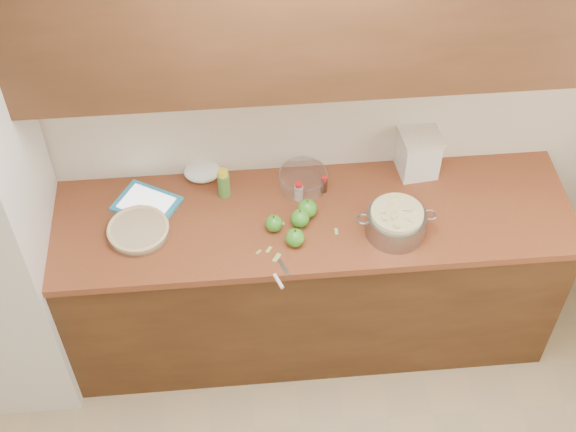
{
  "coord_description": "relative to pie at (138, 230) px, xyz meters",
  "views": [
    {
      "loc": [
        -0.23,
        -0.99,
        3.66
      ],
      "look_at": [
        -0.01,
        1.43,
        0.98
      ],
      "focal_mm": 50.0,
      "sensor_mm": 36.0,
      "label": 1
    }
  ],
  "objects": [
    {
      "name": "counter_run",
      "position": [
        0.69,
        0.04,
        -0.48
      ],
      "size": [
        2.64,
        0.68,
        0.92
      ],
      "color": "#4F2F16",
      "rests_on": "ground"
    },
    {
      "name": "upper_cabinets",
      "position": [
        0.69,
        0.2,
        1.01
      ],
      "size": [
        2.6,
        0.34,
        0.7
      ],
      "primitive_type": "cube",
      "color": "#542E19",
      "rests_on": "room_shell"
    },
    {
      "name": "pie",
      "position": [
        0.0,
        0.0,
        0.0
      ],
      "size": [
        0.29,
        0.29,
        0.05
      ],
      "rotation": [
        0.0,
        0.0,
        -0.22
      ],
      "color": "silver",
      "rests_on": "counter_run"
    },
    {
      "name": "colander",
      "position": [
        1.16,
        -0.09,
        0.04
      ],
      "size": [
        0.36,
        0.27,
        0.14
      ],
      "rotation": [
        0.0,
        0.0,
        0.42
      ],
      "color": "gray",
      "rests_on": "counter_run"
    },
    {
      "name": "flour_canister",
      "position": [
        1.33,
        0.29,
        0.09
      ],
      "size": [
        0.21,
        0.21,
        0.23
      ],
      "rotation": [
        0.0,
        0.0,
        0.1
      ],
      "color": "white",
      "rests_on": "counter_run"
    },
    {
      "name": "tablet",
      "position": [
        0.03,
        0.18,
        -0.01
      ],
      "size": [
        0.34,
        0.32,
        0.02
      ],
      "rotation": [
        0.0,
        0.0,
        -0.53
      ],
      "color": "#2895C4",
      "rests_on": "counter_run"
    },
    {
      "name": "paring_knife",
      "position": [
        0.61,
        -0.32,
        -0.02
      ],
      "size": [
        0.08,
        0.17,
        0.02
      ],
      "rotation": [
        0.0,
        0.0,
        0.36
      ],
      "color": "gray",
      "rests_on": "counter_run"
    },
    {
      "name": "lemon_bottle",
      "position": [
        0.4,
        0.21,
        0.05
      ],
      "size": [
        0.06,
        0.06,
        0.16
      ],
      "rotation": [
        0.0,
        0.0,
        -0.02
      ],
      "color": "#4C8C38",
      "rests_on": "counter_run"
    },
    {
      "name": "cinnamon_shaker",
      "position": [
        0.74,
        0.16,
        0.02
      ],
      "size": [
        0.04,
        0.04,
        0.1
      ],
      "rotation": [
        0.0,
        0.0,
        -0.06
      ],
      "color": "beige",
      "rests_on": "counter_run"
    },
    {
      "name": "vanilla_bottle",
      "position": [
        0.87,
        0.19,
        0.02
      ],
      "size": [
        0.03,
        0.03,
        0.09
      ],
      "rotation": [
        0.0,
        0.0,
        0.04
      ],
      "color": "black",
      "rests_on": "counter_run"
    },
    {
      "name": "mixing_bowl",
      "position": [
        0.77,
        0.23,
        0.02
      ],
      "size": [
        0.24,
        0.24,
        0.09
      ],
      "rotation": [
        0.0,
        0.0,
        0.15
      ],
      "color": "silver",
      "rests_on": "counter_run"
    },
    {
      "name": "paper_towel",
      "position": [
        0.3,
        0.34,
        0.01
      ],
      "size": [
        0.21,
        0.19,
        0.07
      ],
      "primitive_type": "ellipsoid",
      "rotation": [
        0.0,
        0.0,
        -0.27
      ],
      "color": "white",
      "rests_on": "counter_run"
    },
    {
      "name": "apple_left",
      "position": [
        0.61,
        -0.03,
        0.02
      ],
      "size": [
        0.08,
        0.08,
        0.09
      ],
      "color": "#3B8F23",
      "rests_on": "counter_run"
    },
    {
      "name": "apple_center",
      "position": [
        0.77,
        0.05,
        0.02
      ],
      "size": [
        0.09,
        0.09,
        0.1
      ],
      "color": "#3B8F23",
      "rests_on": "counter_run"
    },
    {
      "name": "apple_front",
      "position": [
        0.7,
        -0.12,
        0.02
      ],
      "size": [
        0.09,
        0.09,
        0.1
      ],
      "color": "#3B8F23",
      "rests_on": "counter_run"
    },
    {
      "name": "apple_extra",
      "position": [
        0.73,
        -0.01,
        0.02
      ],
      "size": [
        0.09,
        0.09,
        0.1
      ],
      "color": "#3B8F23",
      "rests_on": "counter_run"
    },
    {
      "name": "peel_a",
      "position": [
        0.61,
        -0.2,
        -0.02
      ],
      "size": [
        0.04,
        0.05,
        0.0
      ],
      "primitive_type": "cube",
      "rotation": [
        0.0,
        0.0,
        0.98
      ],
      "color": "#8CBB5A",
      "rests_on": "counter_run"
    },
    {
      "name": "peel_b",
      "position": [
        0.53,
        -0.16,
        -0.02
      ],
      "size": [
        0.03,
        0.03,
        0.0
      ],
      "primitive_type": "cube",
      "rotation": [
        0.0,
        0.0,
        0.72
      ],
      "color": "#8CBB5A",
      "rests_on": "counter_run"
    },
    {
      "name": "peel_c",
      "position": [
        0.89,
        -0.07,
        -0.02
      ],
      "size": [
        0.02,
        0.04,
        0.0
      ],
      "primitive_type": "cube",
      "rotation": [
        0.0,
        0.0,
        -1.58
      ],
      "color": "#8CBB5A",
      "rests_on": "counter_run"
    },
    {
      "name": "peel_d",
      "position": [
        0.64,
        0.0,
        -0.02
      ],
      "size": [
        0.05,
        0.03,
        0.0
      ],
      "primitive_type": "cube",
      "rotation": [
        0.0,
        0.0,
        0.2
      ],
      "color": "#8CBB5A",
      "rests_on": "counter_run"
    },
    {
      "name": "peel_e",
      "position": [
        0.58,
        -0.15,
        -0.02
      ],
      "size": [
        0.03,
        0.04,
        0.0
      ],
      "primitive_type": "cube",
      "rotation": [
        0.0,
        0.0,
        -2.17
      ],
      "color": "#8CBB5A",
      "rests_on": "counter_run"
    }
  ]
}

